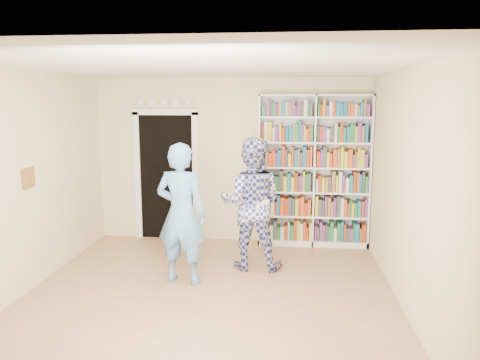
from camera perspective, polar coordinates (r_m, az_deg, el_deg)
The scene contains 11 objects.
floor at distance 5.73m, azimuth -4.07°, elevation -14.41°, with size 5.00×5.00×0.00m, color #9E6E4C.
ceiling at distance 5.25m, azimuth -4.43°, elevation 13.64°, with size 5.00×5.00×0.00m, color white.
wall_back at distance 7.77m, azimuth -1.06°, elevation 2.37°, with size 4.50×4.50×0.00m, color beige.
wall_left at distance 6.13m, azimuth -25.45°, elevation -0.53°, with size 5.00×5.00×0.00m, color beige.
wall_right at distance 5.41m, azimuth 19.93°, elevation -1.40°, with size 5.00×5.00×0.00m, color beige.
bookshelf at distance 7.59m, azimuth 8.98°, elevation 1.16°, with size 1.77×0.33×2.43m.
doorway at distance 7.98m, azimuth -8.95°, elevation 1.21°, with size 1.10×0.08×2.43m.
wall_art at distance 6.28m, azimuth -24.39°, elevation 0.24°, with size 0.03×0.25×0.25m, color brown.
man_blue at distance 6.01m, azimuth -7.16°, elevation -4.11°, with size 0.67×0.44×1.82m, color #5C96CD.
man_plaid at distance 6.50m, azimuth 1.39°, elevation -2.90°, with size 0.90×0.70×1.84m, color navy.
paper_sheet at distance 6.31m, azimuth 2.84°, elevation -3.61°, with size 0.19×0.01×0.26m, color white.
Camera 1 is at (0.91, -5.15, 2.33)m, focal length 35.00 mm.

